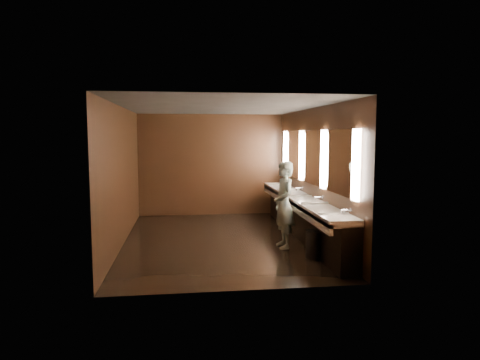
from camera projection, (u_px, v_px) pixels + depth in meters
name	position (u px, v px, depth m)	size (l,w,h in m)	color
floor	(220.00, 240.00, 9.09)	(6.00, 6.00, 0.00)	black
ceiling	(220.00, 107.00, 8.80)	(4.00, 6.00, 0.02)	#2D2D2B
wall_back	(211.00, 165.00, 11.90)	(4.00, 0.02, 2.80)	black
wall_front	(238.00, 194.00, 5.98)	(4.00, 0.02, 2.80)	black
wall_left	(122.00, 176.00, 8.69)	(0.02, 6.00, 2.80)	black
wall_right	(313.00, 174.00, 9.20)	(0.02, 6.00, 2.80)	black
sink_counter	(303.00, 215.00, 9.27)	(0.55, 5.40, 1.01)	black
mirror_band	(312.00, 157.00, 9.16)	(0.06, 5.03, 1.15)	#FEE1C8
person	(284.00, 205.00, 8.43)	(0.62, 0.41, 1.71)	#81B0C1
trash_bin	(315.00, 245.00, 7.70)	(0.33, 0.33, 0.51)	black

